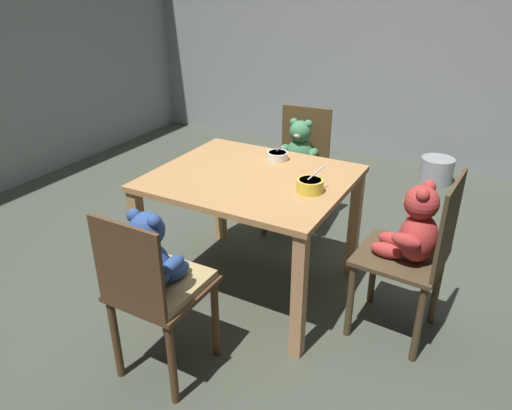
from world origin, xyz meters
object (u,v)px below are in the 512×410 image
(metal_pail, at_px, (436,170))
(porridge_bowl_yellow_near_right, at_px, (310,185))
(teddy_chair_near_front, at_px, (154,272))
(teddy_chair_near_right, at_px, (415,238))
(dining_table, at_px, (252,193))
(porridge_bowl_white_far_center, at_px, (277,156))
(teddy_chair_far_center, at_px, (299,157))

(metal_pail, bearing_deg, porridge_bowl_yellow_near_right, -98.22)
(teddy_chair_near_front, height_order, porridge_bowl_yellow_near_right, teddy_chair_near_front)
(teddy_chair_near_front, height_order, metal_pail, teddy_chair_near_front)
(teddy_chair_near_right, relative_size, teddy_chair_near_front, 1.04)
(metal_pail, bearing_deg, dining_table, -107.39)
(dining_table, relative_size, porridge_bowl_yellow_near_right, 7.70)
(teddy_chair_near_front, distance_m, porridge_bowl_white_far_center, 1.10)
(porridge_bowl_yellow_near_right, xyz_separation_m, metal_pail, (0.32, 2.20, -0.63))
(dining_table, height_order, teddy_chair_near_right, teddy_chair_near_right)
(dining_table, bearing_deg, porridge_bowl_yellow_near_right, -7.29)
(teddy_chair_near_front, distance_m, porridge_bowl_yellow_near_right, 0.87)
(teddy_chair_near_right, bearing_deg, teddy_chair_far_center, -36.39)
(teddy_chair_near_right, bearing_deg, metal_pail, -80.80)
(teddy_chair_far_center, height_order, teddy_chair_near_front, teddy_chair_far_center)
(teddy_chair_far_center, distance_m, teddy_chair_near_right, 1.25)
(teddy_chair_near_right, xyz_separation_m, porridge_bowl_white_far_center, (-0.86, 0.28, 0.17))
(teddy_chair_near_front, height_order, porridge_bowl_white_far_center, teddy_chair_near_front)
(teddy_chair_near_right, relative_size, porridge_bowl_white_far_center, 7.12)
(dining_table, xyz_separation_m, metal_pail, (0.67, 2.15, -0.49))
(porridge_bowl_white_far_center, xyz_separation_m, metal_pail, (0.66, 1.87, -0.62))
(dining_table, xyz_separation_m, teddy_chair_far_center, (-0.08, 0.81, -0.06))
(porridge_bowl_white_far_center, height_order, metal_pail, porridge_bowl_white_far_center)
(teddy_chair_far_center, distance_m, porridge_bowl_yellow_near_right, 0.98)
(dining_table, relative_size, porridge_bowl_white_far_center, 8.29)
(dining_table, relative_size, teddy_chair_near_front, 1.21)
(teddy_chair_far_center, distance_m, metal_pail, 1.59)
(porridge_bowl_yellow_near_right, bearing_deg, teddy_chair_near_right, 5.56)
(teddy_chair_near_front, bearing_deg, teddy_chair_near_right, -48.16)
(teddy_chair_near_front, bearing_deg, metal_pail, -13.10)
(dining_table, distance_m, metal_pail, 2.31)
(dining_table, distance_m, porridge_bowl_yellow_near_right, 0.38)
(porridge_bowl_white_far_center, xyz_separation_m, porridge_bowl_yellow_near_right, (0.34, -0.33, 0.01))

